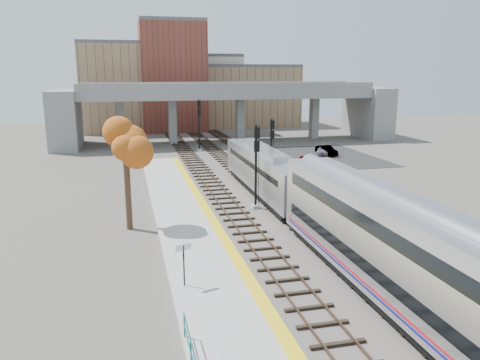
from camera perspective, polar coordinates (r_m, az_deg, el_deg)
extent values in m
plane|color=#47423D|center=(33.59, 6.79, -6.43)|extent=(160.00, 160.00, 0.00)
cube|color=#9E9E99|center=(31.82, -5.63, -7.19)|extent=(4.50, 60.00, 0.35)
cube|color=yellow|center=(32.06, -2.25, -6.63)|extent=(0.70, 60.00, 0.01)
cube|color=black|center=(44.27, -2.78, -1.45)|extent=(2.50, 95.00, 0.14)
cube|color=brown|center=(44.12, -3.70, -1.37)|extent=(0.07, 95.00, 0.14)
cube|color=brown|center=(44.38, -1.87, -1.26)|extent=(0.07, 95.00, 0.14)
cube|color=black|center=(45.23, 2.45, -1.13)|extent=(2.50, 95.00, 0.14)
cube|color=brown|center=(45.02, 1.57, -1.05)|extent=(0.07, 95.00, 0.14)
cube|color=brown|center=(45.41, 3.32, -0.95)|extent=(0.07, 95.00, 0.14)
cube|color=black|center=(46.48, 7.19, -0.84)|extent=(2.50, 95.00, 0.14)
cube|color=brown|center=(46.21, 6.36, -0.76)|extent=(0.07, 95.00, 0.14)
cube|color=brown|center=(46.71, 8.01, -0.65)|extent=(0.07, 95.00, 0.14)
cube|color=slate|center=(76.43, -1.48, 10.50)|extent=(46.00, 10.00, 1.50)
cube|color=slate|center=(71.70, -0.65, 11.34)|extent=(46.00, 0.20, 1.00)
cube|color=slate|center=(81.08, -2.23, 11.53)|extent=(46.00, 0.20, 1.00)
cube|color=slate|center=(74.98, -14.35, 6.80)|extent=(1.20, 1.60, 7.00)
cube|color=slate|center=(75.33, -8.22, 7.10)|extent=(1.20, 1.60, 7.00)
cube|color=slate|center=(77.18, 0.00, 7.37)|extent=(1.20, 1.60, 7.00)
cube|color=slate|center=(81.26, 9.01, 7.50)|extent=(1.20, 1.60, 7.00)
cube|color=slate|center=(75.40, -20.51, 6.99)|extent=(4.00, 12.00, 8.50)
cube|color=slate|center=(85.55, 15.28, 7.98)|extent=(4.00, 12.00, 8.50)
cube|color=#917354|center=(94.65, -13.24, 10.81)|extent=(18.00, 14.00, 16.00)
cube|color=#4C4C4F|center=(94.73, -13.51, 15.83)|extent=(18.00, 14.00, 0.60)
cube|color=beige|center=(100.84, -5.15, 10.65)|extent=(16.00, 16.00, 14.00)
cube|color=#4C4C4F|center=(100.81, -5.23, 14.79)|extent=(16.00, 16.00, 0.60)
cube|color=brown|center=(92.07, -8.18, 12.21)|extent=(12.00, 10.00, 20.00)
cube|color=#4C4C4F|center=(92.51, -8.40, 18.60)|extent=(12.00, 10.00, 0.60)
cube|color=#917354|center=(100.95, 0.75, 10.13)|extent=(20.00, 14.00, 12.00)
cube|color=#4C4C4F|center=(100.83, 0.76, 13.71)|extent=(20.00, 14.00, 0.60)
cube|color=black|center=(63.89, 9.79, 2.83)|extent=(14.00, 18.00, 0.04)
cube|color=#A8AAB2|center=(43.03, 3.15, 1.24)|extent=(3.00, 19.00, 3.20)
cube|color=black|center=(51.95, 0.10, 3.98)|extent=(2.20, 0.06, 1.10)
cube|color=black|center=(42.92, 3.16, 2.02)|extent=(3.02, 16.15, 0.50)
cube|color=black|center=(43.45, 3.12, -1.15)|extent=(2.70, 17.10, 0.50)
cube|color=#A8AAB2|center=(42.70, 3.18, 3.60)|extent=(1.60, 9.50, 0.40)
cube|color=#A8AAB2|center=(23.06, 19.89, -8.59)|extent=(3.00, 25.00, 4.60)
cube|color=black|center=(22.67, 20.13, -5.76)|extent=(3.02, 23.00, 0.75)
cube|color=black|center=(23.40, 19.72, -10.64)|extent=(3.02, 23.00, 0.65)
cube|color=maroon|center=(23.74, 19.56, -12.52)|extent=(3.03, 24.00, 0.12)
cube|color=navy|center=(23.83, 19.52, -12.96)|extent=(3.03, 24.00, 0.12)
cube|color=black|center=(24.07, 19.42, -14.14)|extent=(2.70, 23.75, 0.40)
cube|color=#9E9E99|center=(39.18, 1.90, -3.25)|extent=(0.60, 0.60, 0.30)
cylinder|color=black|center=(38.38, 1.94, 1.54)|extent=(0.20, 0.20, 6.99)
cube|color=black|center=(37.67, 2.08, 5.78)|extent=(0.45, 0.18, 0.90)
cube|color=black|center=(37.83, 2.07, 4.13)|extent=(0.45, 0.18, 0.90)
cube|color=#9E9E99|center=(48.48, 3.76, -0.09)|extent=(0.60, 0.60, 0.30)
cylinder|color=black|center=(47.87, 3.82, 3.55)|extent=(0.19, 0.19, 6.54)
cube|color=black|center=(47.26, 3.96, 6.74)|extent=(0.42, 0.18, 0.84)
cube|color=black|center=(47.38, 3.94, 5.51)|extent=(0.42, 0.18, 0.84)
cube|color=#9E9E99|center=(67.76, -4.95, 3.67)|extent=(0.60, 0.60, 0.30)
cylinder|color=black|center=(67.28, -5.01, 6.63)|extent=(0.21, 0.21, 7.35)
cube|color=black|center=(66.77, -5.03, 9.21)|extent=(0.47, 0.18, 0.95)
cube|color=black|center=(66.85, -5.01, 8.22)|extent=(0.47, 0.18, 0.95)
cylinder|color=black|center=(24.55, -6.86, -10.31)|extent=(0.08, 0.08, 2.20)
cube|color=white|center=(24.17, -6.92, -8.13)|extent=(0.86, 0.36, 0.35)
cylinder|color=#382619|center=(34.28, -13.53, -1.10)|extent=(0.44, 0.44, 5.97)
ellipsoid|color=#CA671B|center=(33.63, -13.83, 4.54)|extent=(3.60, 3.60, 4.26)
imported|color=#99999E|center=(56.75, 8.01, 2.29)|extent=(2.34, 3.94, 1.26)
imported|color=#99999E|center=(64.94, 10.50, 3.57)|extent=(1.90, 4.09, 1.30)
imported|color=#99999E|center=(65.31, 10.23, 3.61)|extent=(3.69, 4.64, 1.26)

